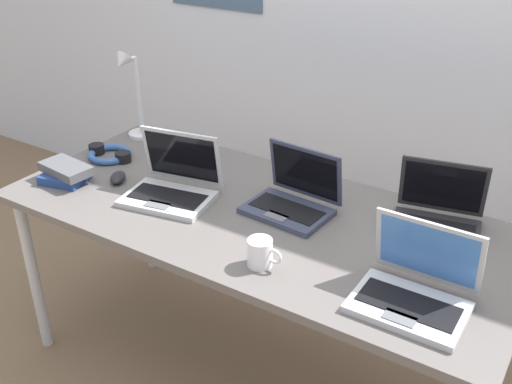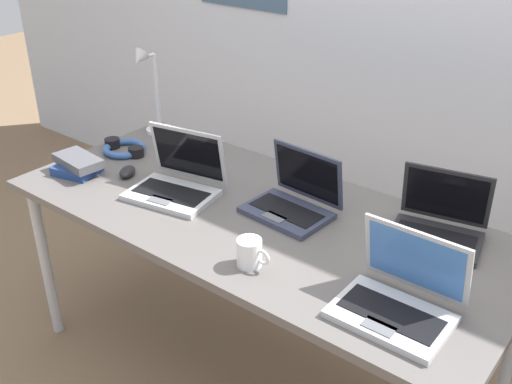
% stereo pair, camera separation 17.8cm
% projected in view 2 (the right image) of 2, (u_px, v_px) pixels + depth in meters
% --- Properties ---
extents(ground_plane, '(12.00, 12.00, 0.00)m').
position_uv_depth(ground_plane, '(256.00, 371.00, 2.42)').
color(ground_plane, '#7A6047').
extents(desk, '(1.80, 0.80, 0.74)m').
position_uv_depth(desk, '(256.00, 226.00, 2.10)').
color(desk, '#595451').
rests_on(desk, ground_plane).
extents(desk_lamp, '(0.12, 0.18, 0.40)m').
position_uv_depth(desk_lamp, '(151.00, 92.00, 2.60)').
color(desk_lamp, silver).
rests_on(desk_lamp, desk).
extents(laptop_back_left, '(0.30, 0.25, 0.22)m').
position_uv_depth(laptop_back_left, '(398.00, 299.00, 1.58)').
color(laptop_back_left, '#B7BABC').
rests_on(laptop_back_left, desk).
extents(laptop_far_corner, '(0.30, 0.25, 0.21)m').
position_uv_depth(laptop_far_corner, '(293.00, 201.00, 2.05)').
color(laptop_far_corner, '#33384C').
rests_on(laptop_far_corner, desk).
extents(laptop_by_keyboard, '(0.32, 0.28, 0.21)m').
position_uv_depth(laptop_by_keyboard, '(438.00, 225.00, 1.91)').
color(laptop_by_keyboard, '#232326').
rests_on(laptop_by_keyboard, desk).
extents(laptop_front_left, '(0.35, 0.30, 0.23)m').
position_uv_depth(laptop_front_left, '(177.00, 182.00, 2.17)').
color(laptop_front_left, '#B7BABC').
rests_on(laptop_front_left, desk).
extents(computer_mouse, '(0.10, 0.11, 0.03)m').
position_uv_depth(computer_mouse, '(127.00, 172.00, 2.32)').
color(computer_mouse, black).
rests_on(computer_mouse, desk).
extents(cell_phone, '(0.11, 0.15, 0.01)m').
position_uv_depth(cell_phone, '(184.00, 144.00, 2.58)').
color(cell_phone, black).
rests_on(cell_phone, desk).
extents(headphones, '(0.21, 0.18, 0.04)m').
position_uv_depth(headphones, '(124.00, 148.00, 2.52)').
color(headphones, '#335999').
rests_on(headphones, desk).
extents(pill_bottle, '(0.04, 0.04, 0.08)m').
position_uv_depth(pill_bottle, '(185.00, 154.00, 2.41)').
color(pill_bottle, gold).
rests_on(pill_bottle, desk).
extents(book_stack, '(0.21, 0.16, 0.07)m').
position_uv_depth(book_stack, '(78.00, 165.00, 2.33)').
color(book_stack, navy).
rests_on(book_stack, desk).
extents(coffee_mug, '(0.11, 0.08, 0.09)m').
position_uv_depth(coffee_mug, '(250.00, 253.00, 1.77)').
color(coffee_mug, white).
rests_on(coffee_mug, desk).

